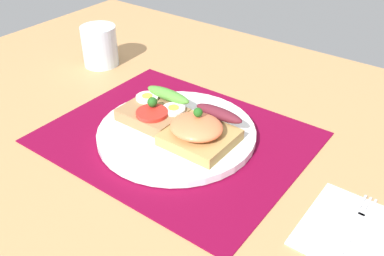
# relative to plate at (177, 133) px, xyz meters

# --- Properties ---
(ground_plane) EXTENTS (1.20, 0.90, 0.03)m
(ground_plane) POSITION_rel_plate_xyz_m (0.00, 0.00, -0.03)
(ground_plane) COLOR tan
(placemat) EXTENTS (0.39, 0.32, 0.00)m
(placemat) POSITION_rel_plate_xyz_m (0.00, 0.00, -0.01)
(placemat) COLOR maroon
(placemat) RESTS_ON ground_plane
(plate) EXTENTS (0.25, 0.25, 0.01)m
(plate) POSITION_rel_plate_xyz_m (0.00, 0.00, 0.00)
(plate) COLOR white
(plate) RESTS_ON placemat
(sandwich_egg_tomato) EXTENTS (0.10, 0.09, 0.04)m
(sandwich_egg_tomato) POSITION_rel_plate_xyz_m (-0.05, 0.01, 0.02)
(sandwich_egg_tomato) COLOR #946C44
(sandwich_egg_tomato) RESTS_ON plate
(sandwich_salmon) EXTENTS (0.10, 0.11, 0.05)m
(sandwich_salmon) POSITION_rel_plate_xyz_m (0.05, -0.00, 0.02)
(sandwich_salmon) COLOR #A6874A
(sandwich_salmon) RESTS_ON plate
(napkin) EXTENTS (0.13, 0.13, 0.01)m
(napkin) POSITION_rel_plate_xyz_m (0.30, -0.03, -0.01)
(napkin) COLOR white
(napkin) RESTS_ON ground_plane
(fork) EXTENTS (0.02, 0.13, 0.00)m
(fork) POSITION_rel_plate_xyz_m (0.29, -0.03, -0.00)
(fork) COLOR #B7B7BC
(fork) RESTS_ON napkin
(drinking_glass) EXTENTS (0.07, 0.07, 0.08)m
(drinking_glass) POSITION_rel_plate_xyz_m (-0.29, 0.12, 0.03)
(drinking_glass) COLOR silver
(drinking_glass) RESTS_ON ground_plane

